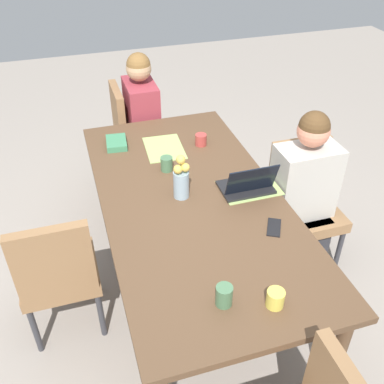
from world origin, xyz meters
TOP-DOWN VIEW (x-y plane):
  - ground_plane at (0.00, 0.00)m, footprint 10.00×10.00m
  - dining_table at (0.00, 0.00)m, footprint 2.16×1.07m
  - chair_near_left_near at (0.08, -0.83)m, footprint 0.44×0.44m
  - person_near_left_near at (0.01, -0.77)m, footprint 0.36×0.40m
  - chair_head_right_left_mid at (1.39, 0.10)m, footprint 0.44×0.44m
  - person_head_right_left_mid at (1.33, 0.03)m, footprint 0.40×0.36m
  - chair_far_left_far at (-0.12, 0.83)m, footprint 0.44×0.44m
  - flower_vase at (0.04, 0.05)m, footprint 0.09×0.10m
  - placemat_near_left_near at (0.00, -0.37)m, footprint 0.26×0.36m
  - placemat_head_right_left_mid at (0.63, 0.01)m, footprint 0.37×0.28m
  - laptop_near_left_near at (-0.02, -0.35)m, footprint 0.22×0.32m
  - coffee_mug_near_left at (-0.80, 0.10)m, footprint 0.08×0.08m
  - coffee_mug_near_right at (0.35, 0.07)m, footprint 0.08×0.08m
  - coffee_mug_centre_left at (0.60, -0.25)m, footprint 0.08×0.08m
  - coffee_mug_centre_right at (-0.88, -0.12)m, footprint 0.08×0.08m
  - book_red_cover at (0.76, 0.33)m, footprint 0.21×0.16m
  - phone_black at (-0.39, -0.35)m, footprint 0.17×0.14m

SIDE VIEW (x-z plane):
  - ground_plane at x=0.00m, z-range 0.00..0.00m
  - chair_near_left_near at x=0.08m, z-range 0.05..0.95m
  - chair_head_right_left_mid at x=1.39m, z-range 0.05..0.95m
  - chair_far_left_far at x=-0.12m, z-range 0.05..0.95m
  - person_near_left_near at x=0.01m, z-range -0.07..1.12m
  - person_head_right_left_mid at x=1.33m, z-range -0.07..1.12m
  - dining_table at x=0.00m, z-range 0.30..1.04m
  - placemat_near_left_near at x=0.00m, z-range 0.74..0.74m
  - placemat_head_right_left_mid at x=0.63m, z-range 0.74..0.74m
  - phone_black at x=-0.39m, z-range 0.74..0.75m
  - book_red_cover at x=0.76m, z-range 0.74..0.78m
  - coffee_mug_centre_left at x=0.60m, z-range 0.74..0.82m
  - coffee_mug_centre_right at x=-0.88m, z-range 0.74..0.83m
  - laptop_near_left_near at x=-0.02m, z-range 0.68..0.89m
  - coffee_mug_near_right at x=0.35m, z-range 0.74..0.84m
  - coffee_mug_near_left at x=-0.80m, z-range 0.74..0.84m
  - flower_vase at x=0.04m, z-range 0.72..1.00m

